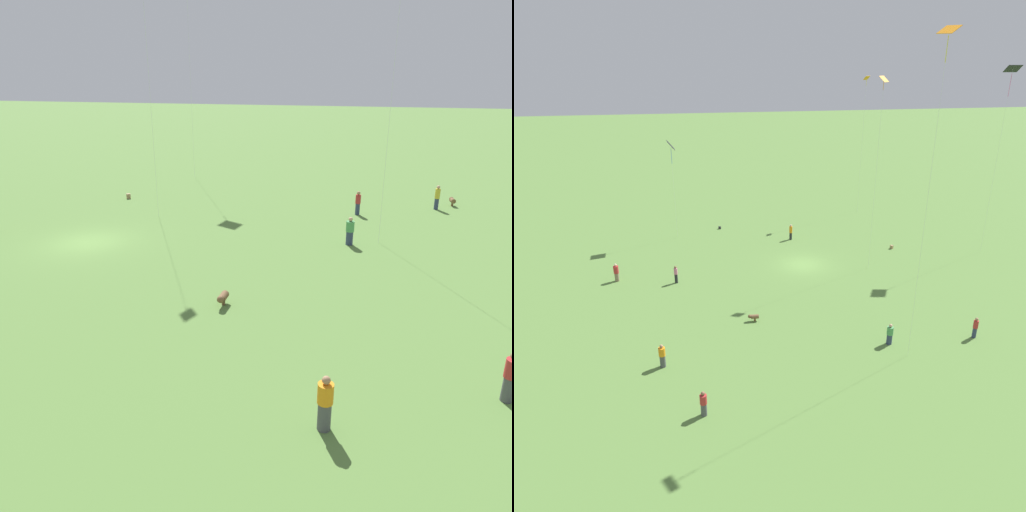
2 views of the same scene
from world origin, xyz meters
TOP-DOWN VIEW (x-y plane):
  - ground_plane at (0.00, 0.00)m, footprint 240.00×240.00m
  - person_0 at (10.23, 20.20)m, footprint 0.48×0.48m
  - person_1 at (-3.15, 14.65)m, footprint 0.62×0.62m
  - person_2 at (12.80, 15.01)m, footprint 0.59×0.59m
  - person_3 at (-12.38, 20.15)m, footprint 0.47×0.47m
  - person_6 at (-9.63, 14.77)m, footprint 0.50×0.50m
  - dog_0 at (6.10, 10.00)m, footprint 0.84×0.34m
  - dog_1 at (-13.70, 21.37)m, footprint 0.76×0.42m
  - picnic_bag_0 at (-10.12, -2.67)m, footprint 0.37×0.38m

SIDE VIEW (x-z plane):
  - ground_plane at x=0.00m, z-range 0.00..0.00m
  - picnic_bag_0 at x=-10.12m, z-range 0.00..0.37m
  - dog_0 at x=6.10m, z-range 0.09..0.67m
  - dog_1 at x=-13.70m, z-range 0.10..0.71m
  - person_1 at x=-3.15m, z-range -0.03..1.59m
  - person_0 at x=10.23m, z-range -0.01..1.65m
  - person_6 at x=-9.63m, z-range 0.00..1.63m
  - person_2 at x=12.80m, z-range -0.02..1.68m
  - person_3 at x=-12.38m, z-range 0.01..1.73m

